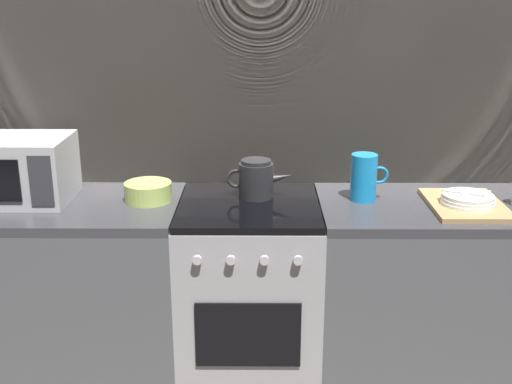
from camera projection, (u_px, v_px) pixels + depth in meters
The scene contains 9 objects.
back_wall at pixel (250, 118), 2.91m from camera, with size 3.60×0.05×2.40m.
counter_left at pixel (47, 299), 2.83m from camera, with size 1.20×0.60×0.90m.
stove_unit at pixel (249, 300), 2.83m from camera, with size 0.60×0.63×0.90m.
counter_right at pixel (453, 300), 2.82m from camera, with size 1.20×0.60×0.90m.
microwave at pixel (15, 169), 2.70m from camera, with size 0.46×0.35×0.27m.
kettle at pixel (256, 179), 2.75m from camera, with size 0.28×0.15×0.17m.
mixing_bowl at pixel (148, 192), 2.71m from camera, with size 0.20×0.20×0.08m, color #B7D166.
pitcher at pixel (364, 177), 2.71m from camera, with size 0.16×0.11×0.20m.
dish_pile at pixel (467, 202), 2.63m from camera, with size 0.30×0.40×0.07m.
Camera 1 is at (0.05, -2.55, 1.77)m, focal length 44.90 mm.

